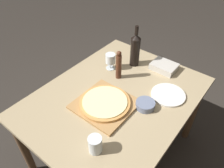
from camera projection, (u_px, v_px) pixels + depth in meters
name	position (u px, v px, depth m)	size (l,w,h in m)	color
ground_plane	(115.00, 152.00, 2.04)	(12.00, 12.00, 0.00)	#2D2823
dining_table	(115.00, 105.00, 1.62)	(0.99, 1.28, 0.72)	#9E8966
cutting_board	(105.00, 104.00, 1.49)	(0.38, 0.37, 0.02)	#A87A47
pizza	(105.00, 102.00, 1.47)	(0.35, 0.35, 0.02)	#C68947
wine_bottle	(135.00, 49.00, 1.76)	(0.08, 0.08, 0.35)	black
pepper_mill	(119.00, 65.00, 1.65)	(0.04, 0.04, 0.24)	#4C2819
wine_glass	(110.00, 59.00, 1.75)	(0.08, 0.08, 0.14)	silver
small_bowl	(145.00, 105.00, 1.46)	(0.13, 0.13, 0.05)	slate
drinking_tumbler	(95.00, 144.00, 1.20)	(0.08, 0.08, 0.11)	silver
dinner_plate	(168.00, 95.00, 1.56)	(0.24, 0.24, 0.01)	silver
food_container	(164.00, 67.00, 1.79)	(0.20, 0.16, 0.05)	#BCB7AD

